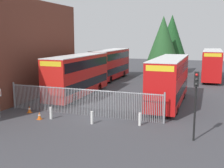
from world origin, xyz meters
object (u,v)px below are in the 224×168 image
at_px(bollard_near_right, 140,119).
at_px(double_decker_bus_behind_fence_right, 111,63).
at_px(double_decker_bus_near_gate, 78,74).
at_px(bollard_center_front, 92,118).
at_px(double_decker_bus_far_back, 212,63).
at_px(bollard_near_left, 51,113).
at_px(traffic_light_kerbside, 196,93).
at_px(traffic_cone_mid_forecourt, 29,109).
at_px(double_decker_bus_behind_fence_left, 169,79).
at_px(traffic_cone_by_gate, 39,116).

bearing_deg(bollard_near_right, double_decker_bus_behind_fence_right, 115.31).
height_order(double_decker_bus_near_gate, bollard_center_front, double_decker_bus_near_gate).
height_order(double_decker_bus_far_back, bollard_near_left, double_decker_bus_far_back).
xyz_separation_m(bollard_near_left, traffic_light_kerbside, (10.78, -1.03, 2.51)).
height_order(bollard_near_left, traffic_cone_mid_forecourt, bollard_near_left).
bearing_deg(traffic_cone_mid_forecourt, traffic_light_kerbside, -8.35).
xyz_separation_m(double_decker_bus_behind_fence_right, traffic_light_kerbside, (13.21, -21.56, 0.56)).
distance_m(double_decker_bus_far_back, traffic_cone_mid_forecourt, 28.31).
height_order(double_decker_bus_behind_fence_left, traffic_cone_by_gate, double_decker_bus_behind_fence_left).
relative_size(double_decker_bus_near_gate, bollard_center_front, 11.38).
bearing_deg(bollard_near_left, double_decker_bus_far_back, 65.04).
height_order(double_decker_bus_behind_fence_left, double_decker_bus_behind_fence_right, same).
xyz_separation_m(double_decker_bus_behind_fence_left, traffic_cone_by_gate, (-8.73, -8.30, -2.13)).
xyz_separation_m(traffic_cone_by_gate, traffic_cone_mid_forecourt, (-1.90, 1.35, 0.00)).
xyz_separation_m(double_decker_bus_behind_fence_right, bollard_near_right, (9.37, -19.80, -1.95)).
bearing_deg(double_decker_bus_behind_fence_right, bollard_near_left, -83.24).
bearing_deg(bollard_near_right, traffic_cone_mid_forecourt, 178.69).
xyz_separation_m(bollard_center_front, traffic_cone_mid_forecourt, (-6.20, 1.02, -0.19)).
bearing_deg(double_decker_bus_far_back, traffic_light_kerbside, -92.09).
height_order(traffic_cone_mid_forecourt, traffic_light_kerbside, traffic_light_kerbside).
bearing_deg(traffic_light_kerbside, double_decker_bus_behind_fence_right, 121.50).
distance_m(double_decker_bus_near_gate, double_decker_bus_behind_fence_right, 12.34).
relative_size(double_decker_bus_behind_fence_right, traffic_light_kerbside, 2.51).
bearing_deg(double_decker_bus_behind_fence_right, traffic_light_kerbside, -58.50).
bearing_deg(double_decker_bus_far_back, traffic_cone_by_gate, -116.04).
bearing_deg(double_decker_bus_far_back, bollard_near_left, -114.96).
bearing_deg(traffic_cone_mid_forecourt, double_decker_bus_near_gate, 81.90).
xyz_separation_m(double_decker_bus_behind_fence_left, bollard_near_right, (-1.02, -7.17, -1.95)).
height_order(double_decker_bus_far_back, bollard_center_front, double_decker_bus_far_back).
xyz_separation_m(bollard_near_left, traffic_cone_mid_forecourt, (-2.68, 0.95, -0.19)).
relative_size(bollard_center_front, bollard_near_right, 1.00).
distance_m(double_decker_bus_far_back, bollard_near_left, 27.88).
height_order(double_decker_bus_behind_fence_left, bollard_near_right, double_decker_bus_behind_fence_left).
xyz_separation_m(double_decker_bus_behind_fence_left, bollard_near_left, (-7.95, -7.90, -1.95)).
relative_size(double_decker_bus_near_gate, bollard_near_right, 11.38).
bearing_deg(traffic_cone_by_gate, bollard_near_left, 27.22).
bearing_deg(double_decker_bus_near_gate, traffic_cone_by_gate, -84.26).
relative_size(double_decker_bus_near_gate, double_decker_bus_behind_fence_left, 1.00).
height_order(bollard_near_left, traffic_light_kerbside, traffic_light_kerbside).
bearing_deg(double_decker_bus_behind_fence_right, bollard_center_front, -73.90).
xyz_separation_m(double_decker_bus_near_gate, double_decker_bus_behind_fence_left, (9.60, -0.32, 0.00)).
bearing_deg(double_decker_bus_behind_fence_left, double_decker_bus_behind_fence_right, 129.43).
relative_size(double_decker_bus_behind_fence_right, bollard_near_left, 11.38).
bearing_deg(double_decker_bus_near_gate, double_decker_bus_behind_fence_left, -1.89).
bearing_deg(double_decker_bus_behind_fence_left, bollard_center_front, -119.09).
relative_size(double_decker_bus_near_gate, traffic_light_kerbside, 2.51).
bearing_deg(bollard_center_front, traffic_cone_mid_forecourt, 170.62).
height_order(bollard_near_left, bollard_center_front, same).
distance_m(double_decker_bus_near_gate, traffic_cone_mid_forecourt, 7.65).
distance_m(bollard_near_right, traffic_cone_mid_forecourt, 9.62).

